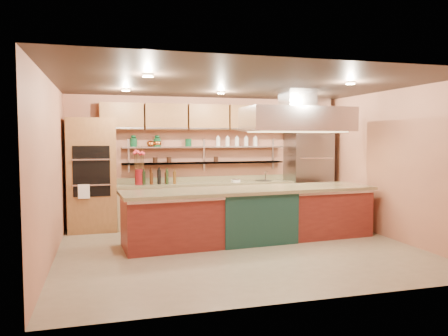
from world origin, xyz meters
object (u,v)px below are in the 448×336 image
object	(u,v)px
flower_vase	(139,177)
kitchen_scale	(236,180)
refrigerator	(308,175)
copper_kettle	(151,144)
island	(251,214)
green_canister	(188,143)

from	to	relation	value
flower_vase	kitchen_scale	world-z (taller)	flower_vase
refrigerator	copper_kettle	xyz separation A→B (m)	(-3.59, 0.23, 0.73)
kitchen_scale	refrigerator	bearing A→B (deg)	23.20
island	copper_kettle	size ratio (longest dim) A/B	29.23
flower_vase	green_canister	bearing A→B (deg)	11.48
copper_kettle	green_canister	xyz separation A→B (m)	(0.82, 0.00, 0.02)
refrigerator	kitchen_scale	xyz separation A→B (m)	(-1.75, 0.01, -0.07)
island	flower_vase	xyz separation A→B (m)	(-1.91, 1.61, 0.60)
flower_vase	green_canister	xyz separation A→B (m)	(1.08, 0.22, 0.71)
refrigerator	flower_vase	bearing A→B (deg)	179.85
flower_vase	copper_kettle	distance (m)	0.77
island	green_canister	distance (m)	2.40
kitchen_scale	green_canister	size ratio (longest dim) A/B	1.01
refrigerator	flower_vase	distance (m)	3.86
copper_kettle	refrigerator	bearing A→B (deg)	-3.66
refrigerator	green_canister	size ratio (longest dim) A/B	12.62
island	flower_vase	size ratio (longest dim) A/B	14.53
kitchen_scale	copper_kettle	distance (m)	2.02
island	flower_vase	bearing A→B (deg)	135.90
refrigerator	flower_vase	world-z (taller)	refrigerator
island	green_canister	bearing A→B (deg)	110.38
island	copper_kettle	distance (m)	2.78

